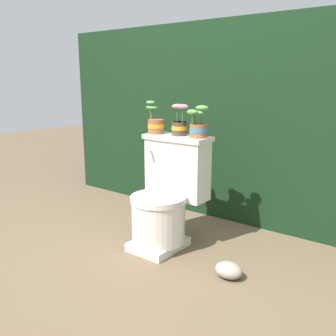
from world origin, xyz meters
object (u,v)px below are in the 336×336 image
potted_plant_midleft (180,123)px  garden_stone (229,270)px  potted_plant_left (155,123)px  potted_plant_middle (198,126)px  toilet (167,197)px

potted_plant_midleft → garden_stone: (0.54, -0.28, -0.76)m
potted_plant_midleft → garden_stone: bearing=-26.9°
potted_plant_left → potted_plant_midleft: (0.18, 0.03, 0.01)m
potted_plant_middle → garden_stone: size_ratio=1.28×
toilet → potted_plant_midleft: bearing=86.4°
potted_plant_left → garden_stone: 1.08m
toilet → garden_stone: size_ratio=4.53×
toilet → garden_stone: toilet is taller
toilet → garden_stone: (0.55, -0.15, -0.28)m
potted_plant_left → potted_plant_midleft: potted_plant_left is taller
potted_plant_left → potted_plant_midleft: 0.19m
potted_plant_middle → garden_stone: 0.89m
potted_plant_midleft → garden_stone: potted_plant_midleft is taller
potted_plant_left → garden_stone: (0.73, -0.25, -0.75)m
potted_plant_left → garden_stone: bearing=-18.9°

